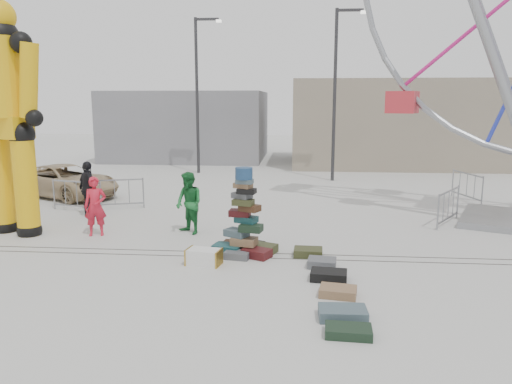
# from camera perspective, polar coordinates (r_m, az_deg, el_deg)

# --- Properties ---
(ground) EXTENTS (90.00, 90.00, 0.00)m
(ground) POSITION_cam_1_polar(r_m,az_deg,el_deg) (11.90, -1.93, -8.40)
(ground) COLOR #9E9E99
(ground) RESTS_ON ground
(track_line_near) EXTENTS (40.00, 0.04, 0.01)m
(track_line_near) POSITION_cam_1_polar(r_m,az_deg,el_deg) (12.47, -1.60, -7.49)
(track_line_near) COLOR #47443F
(track_line_near) RESTS_ON ground
(track_line_far) EXTENTS (40.00, 0.04, 0.01)m
(track_line_far) POSITION_cam_1_polar(r_m,az_deg,el_deg) (12.85, -1.39, -6.95)
(track_line_far) COLOR #47443F
(track_line_far) RESTS_ON ground
(building_right) EXTENTS (12.00, 8.00, 5.00)m
(building_right) POSITION_cam_1_polar(r_m,az_deg,el_deg) (31.72, 15.31, 7.65)
(building_right) COLOR gray
(building_right) RESTS_ON ground
(building_left) EXTENTS (10.00, 8.00, 4.40)m
(building_left) POSITION_cam_1_polar(r_m,az_deg,el_deg) (34.03, -7.63, 7.58)
(building_left) COLOR gray
(building_left) RESTS_ON ground
(lamp_post_right) EXTENTS (1.41, 0.25, 8.00)m
(lamp_post_right) POSITION_cam_1_polar(r_m,az_deg,el_deg) (24.25, 9.23, 11.82)
(lamp_post_right) COLOR #2D2D30
(lamp_post_right) RESTS_ON ground
(lamp_post_left) EXTENTS (1.41, 0.25, 8.00)m
(lamp_post_left) POSITION_cam_1_polar(r_m,az_deg,el_deg) (26.72, -6.57, 11.75)
(lamp_post_left) COLOR #2D2D30
(lamp_post_left) RESTS_ON ground
(suitcase_tower) EXTENTS (1.71, 1.41, 2.21)m
(suitcase_tower) POSITION_cam_1_polar(r_m,az_deg,el_deg) (12.64, -1.32, -4.34)
(suitcase_tower) COLOR #18474A
(suitcase_tower) RESTS_ON ground
(crash_test_dummy) EXTENTS (2.66, 1.36, 6.76)m
(crash_test_dummy) POSITION_cam_1_polar(r_m,az_deg,el_deg) (15.82, -26.58, 8.34)
(crash_test_dummy) COLOR black
(crash_test_dummy) RESTS_ON ground
(steamer_trunk) EXTENTS (0.88, 0.61, 0.37)m
(steamer_trunk) POSITION_cam_1_polar(r_m,az_deg,el_deg) (11.97, -5.97, -7.39)
(steamer_trunk) COLOR silver
(steamer_trunk) RESTS_ON ground
(row_case_0) EXTENTS (0.73, 0.55, 0.20)m
(row_case_0) POSITION_cam_1_polar(r_m,az_deg,el_deg) (12.62, 5.98, -6.87)
(row_case_0) COLOR #383B1D
(row_case_0) RESTS_ON ground
(row_case_1) EXTENTS (0.71, 0.59, 0.20)m
(row_case_1) POSITION_cam_1_polar(r_m,az_deg,el_deg) (11.87, 7.54, -8.03)
(row_case_1) COLOR #575A5E
(row_case_1) RESTS_ON ground
(row_case_2) EXTENTS (0.83, 0.61, 0.20)m
(row_case_2) POSITION_cam_1_polar(r_m,az_deg,el_deg) (11.07, 8.31, -9.41)
(row_case_2) COLOR black
(row_case_2) RESTS_ON ground
(row_case_3) EXTENTS (0.80, 0.62, 0.18)m
(row_case_3) POSITION_cam_1_polar(r_m,az_deg,el_deg) (10.26, 9.36, -11.17)
(row_case_3) COLOR #896645
(row_case_3) RESTS_ON ground
(row_case_4) EXTENTS (0.87, 0.56, 0.21)m
(row_case_4) POSITION_cam_1_polar(r_m,az_deg,el_deg) (9.27, 9.88, -13.50)
(row_case_4) COLOR #455B63
(row_case_4) RESTS_ON ground
(row_case_5) EXTENTS (0.79, 0.50, 0.16)m
(row_case_5) POSITION_cam_1_polar(r_m,az_deg,el_deg) (8.69, 10.51, -15.38)
(row_case_5) COLOR black
(row_case_5) RESTS_ON ground
(barricade_dummy_b) EXTENTS (1.96, 0.61, 1.10)m
(barricade_dummy_b) POSITION_cam_1_polar(r_m,az_deg,el_deg) (18.54, -19.79, -0.41)
(barricade_dummy_b) COLOR gray
(barricade_dummy_b) RESTS_ON ground
(barricade_dummy_c) EXTENTS (1.93, 0.72, 1.10)m
(barricade_dummy_c) POSITION_cam_1_polar(r_m,az_deg,el_deg) (18.50, -15.84, -0.21)
(barricade_dummy_c) COLOR gray
(barricade_dummy_c) RESTS_ON ground
(barricade_wheel_front) EXTENTS (1.16, 1.74, 1.10)m
(barricade_wheel_front) POSITION_cam_1_polar(r_m,az_deg,el_deg) (16.78, 21.12, -1.58)
(barricade_wheel_front) COLOR gray
(barricade_wheel_front) RESTS_ON ground
(barricade_wheel_back) EXTENTS (0.59, 1.96, 1.10)m
(barricade_wheel_back) POSITION_cam_1_polar(r_m,az_deg,el_deg) (20.99, 22.95, 0.58)
(barricade_wheel_back) COLOR gray
(barricade_wheel_back) RESTS_ON ground
(pedestrian_red) EXTENTS (0.71, 0.56, 1.71)m
(pedestrian_red) POSITION_cam_1_polar(r_m,az_deg,el_deg) (14.99, -17.88, -1.57)
(pedestrian_red) COLOR red
(pedestrian_red) RESTS_ON ground
(pedestrian_green) EXTENTS (1.11, 1.10, 1.81)m
(pedestrian_green) POSITION_cam_1_polar(r_m,az_deg,el_deg) (14.58, -7.66, -1.27)
(pedestrian_green) COLOR #19652C
(pedestrian_green) RESTS_ON ground
(pedestrian_black) EXTENTS (1.13, 1.05, 1.86)m
(pedestrian_black) POSITION_cam_1_polar(r_m,az_deg,el_deg) (17.52, -18.62, 0.32)
(pedestrian_black) COLOR black
(pedestrian_black) RESTS_ON ground
(parked_suv) EXTENTS (5.13, 3.94, 1.29)m
(parked_suv) POSITION_cam_1_polar(r_m,az_deg,el_deg) (21.46, -20.97, 1.18)
(parked_suv) COLOR tan
(parked_suv) RESTS_ON ground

